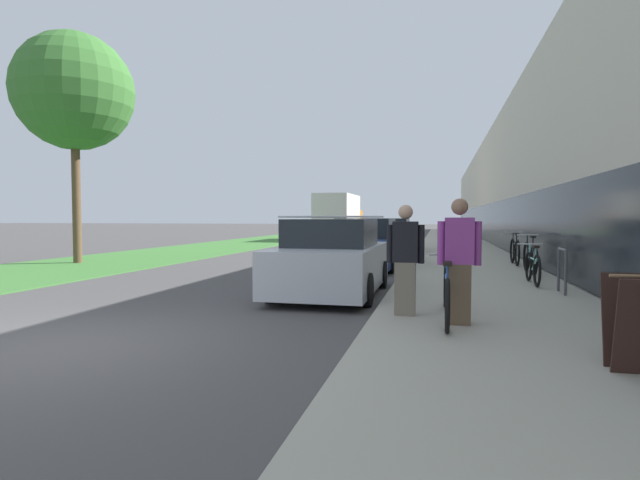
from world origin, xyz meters
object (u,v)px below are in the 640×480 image
object	(u,v)px
person_rider	(459,261)
parked_sedan_far	(390,238)
parked_sedan_curbside	(332,260)
tandem_bicycle	(446,293)
bike_rack_hoop	(562,266)
cruiser_bike_middle	(530,257)
vintage_roadster_curbside	(366,245)
cruiser_bike_farthest	(515,251)
person_bystander	(405,260)
street_tree_near	(74,92)
cruiser_bike_nearest	(533,267)
moving_truck	(339,217)

from	to	relation	value
person_rider	parked_sedan_far	distance (m)	14.92
person_rider	parked_sedan_curbside	distance (m)	3.81
tandem_bicycle	parked_sedan_curbside	world-z (taller)	parked_sedan_curbside
bike_rack_hoop	parked_sedan_far	distance (m)	12.27
cruiser_bike_middle	vintage_roadster_curbside	bearing A→B (deg)	157.82
tandem_bicycle	cruiser_bike_farthest	xyz separation A→B (m)	(2.12, 8.78, 0.04)
person_bystander	parked_sedan_curbside	bearing A→B (deg)	123.06
cruiser_bike_middle	parked_sedan_curbside	xyz separation A→B (m)	(-4.35, -3.62, 0.15)
tandem_bicycle	person_rider	world-z (taller)	person_rider
tandem_bicycle	parked_sedan_curbside	bearing A→B (deg)	129.72
tandem_bicycle	vintage_roadster_curbside	world-z (taller)	vintage_roadster_curbside
person_bystander	vintage_roadster_curbside	size ratio (longest dim) A/B	0.36
bike_rack_hoop	street_tree_near	size ratio (longest dim) A/B	0.11
cruiser_bike_farthest	parked_sedan_curbside	bearing A→B (deg)	-125.29
tandem_bicycle	street_tree_near	distance (m)	15.01
person_rider	bike_rack_hoop	size ratio (longest dim) A/B	1.98
person_bystander	cruiser_bike_farthest	xyz separation A→B (m)	(2.70, 8.63, -0.40)
tandem_bicycle	cruiser_bike_nearest	bearing A→B (deg)	66.30
parked_sedan_curbside	person_rider	bearing A→B (deg)	-51.52
cruiser_bike_farthest	moving_truck	world-z (taller)	moving_truck
parked_sedan_far	street_tree_near	bearing A→B (deg)	-144.18
bike_rack_hoop	parked_sedan_curbside	world-z (taller)	parked_sedan_curbside
cruiser_bike_nearest	cruiser_bike_farthest	world-z (taller)	cruiser_bike_farthest
cruiser_bike_middle	parked_sedan_far	distance (m)	9.21
cruiser_bike_nearest	cruiser_bike_middle	xyz separation A→B (m)	(0.29, 2.08, 0.05)
cruiser_bike_nearest	parked_sedan_curbside	bearing A→B (deg)	-159.27
moving_truck	tandem_bicycle	bearing A→B (deg)	-75.62
person_bystander	bike_rack_hoop	xyz separation A→B (m)	(2.72, 2.77, -0.29)
cruiser_bike_middle	moving_truck	bearing A→B (deg)	113.69
person_bystander	bike_rack_hoop	world-z (taller)	person_bystander
parked_sedan_far	moving_truck	bearing A→B (deg)	110.75
cruiser_bike_farthest	vintage_roadster_curbside	xyz separation A→B (m)	(-4.40, -0.70, 0.15)
person_rider	vintage_roadster_curbside	size ratio (longest dim) A/B	0.38
person_bystander	cruiser_bike_middle	xyz separation A→B (m)	(2.72, 6.12, -0.40)
cruiser_bike_nearest	street_tree_near	world-z (taller)	street_tree_near
person_rider	cruiser_bike_nearest	distance (m)	4.84
person_bystander	parked_sedan_curbside	size ratio (longest dim) A/B	0.40
tandem_bicycle	moving_truck	size ratio (longest dim) A/B	0.35
moving_truck	street_tree_near	size ratio (longest dim) A/B	0.94
bike_rack_hoop	vintage_roadster_curbside	bearing A→B (deg)	130.66
bike_rack_hoop	vintage_roadster_curbside	world-z (taller)	vintage_roadster_curbside
parked_sedan_curbside	street_tree_near	world-z (taller)	street_tree_near
parked_sedan_curbside	parked_sedan_far	distance (m)	11.75
cruiser_bike_farthest	moving_truck	distance (m)	20.19
tandem_bicycle	cruiser_bike_nearest	size ratio (longest dim) A/B	1.50
cruiser_bike_farthest	bike_rack_hoop	bearing A→B (deg)	-89.79
bike_rack_hoop	street_tree_near	distance (m)	15.68
cruiser_bike_nearest	parked_sedan_far	bearing A→B (deg)	111.49
tandem_bicycle	street_tree_near	world-z (taller)	street_tree_near
street_tree_near	person_bystander	bearing A→B (deg)	-32.02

